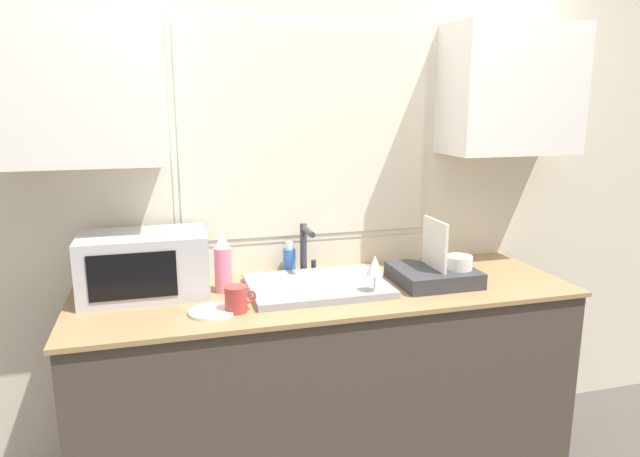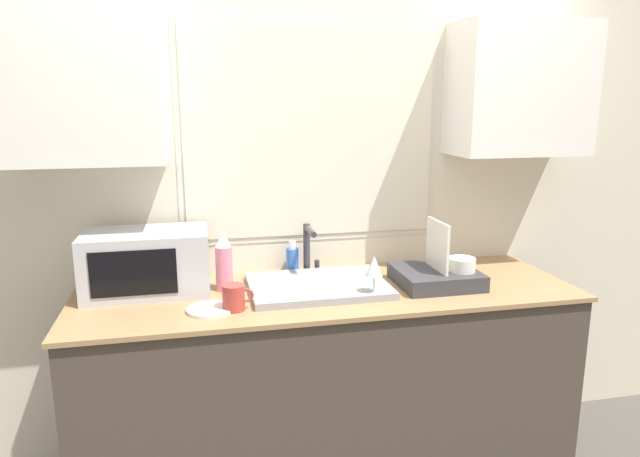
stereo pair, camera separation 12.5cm
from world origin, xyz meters
name	(u,v)px [view 1 (the left image)]	position (x,y,z in m)	size (l,w,h in m)	color
countertop	(327,386)	(0.00, 0.34, 0.47)	(2.16, 0.71, 0.93)	#42382D
wall_back	(308,172)	(0.00, 0.67, 1.40)	(6.00, 0.38, 2.60)	beige
sink_basin	(317,286)	(-0.04, 0.35, 0.95)	(0.59, 0.44, 0.03)	gray
faucet	(306,245)	(-0.04, 0.57, 1.08)	(0.08, 0.18, 0.24)	#333338
microwave	(144,265)	(-0.76, 0.47, 1.06)	(0.52, 0.32, 0.27)	#B2B2B7
dish_rack	(436,272)	(0.50, 0.29, 0.98)	(0.35, 0.32, 0.29)	#333338
spray_bottle	(223,263)	(-0.44, 0.43, 1.06)	(0.07, 0.07, 0.26)	#D8728C
soap_bottle	(289,260)	(-0.11, 0.60, 1.00)	(0.06, 0.06, 0.16)	blue
mug_near_sink	(237,299)	(-0.42, 0.17, 0.98)	(0.12, 0.09, 0.10)	#A53833
wine_glass	(375,267)	(0.15, 0.17, 1.07)	(0.07, 0.07, 0.18)	silver
small_plate	(212,312)	(-0.51, 0.18, 0.94)	(0.18, 0.18, 0.01)	silver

